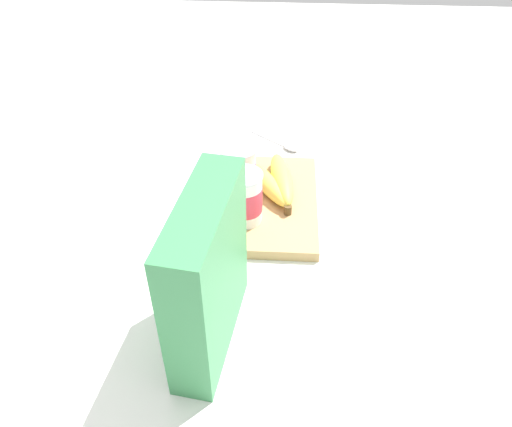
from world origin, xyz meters
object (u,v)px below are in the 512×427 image
cutting_board (259,203)px  banana_bunch (275,180)px  cereal_box (207,277)px  yogurt_cup_front (244,198)px  spoon (282,143)px  yogurt_cup_back (238,167)px

cutting_board → banana_bunch: bearing=-38.9°
cereal_box → banana_bunch: cereal_box is taller
cereal_box → yogurt_cup_front: bearing=-178.8°
yogurt_cup_front → spoon: 0.29m
yogurt_cup_back → banana_bunch: bearing=-94.2°
cutting_board → yogurt_cup_back: 0.08m
cereal_box → yogurt_cup_back: cereal_box is taller
cereal_box → cutting_board: bearing=178.3°
cutting_board → spoon: (0.22, -0.04, -0.00)m
cutting_board → yogurt_cup_front: (-0.06, 0.02, 0.06)m
yogurt_cup_back → spoon: 0.20m
yogurt_cup_front → cereal_box: bearing=173.0°
yogurt_cup_back → spoon: size_ratio=0.74×
yogurt_cup_front → spoon: (0.28, -0.06, -0.06)m
yogurt_cup_front → yogurt_cup_back: size_ratio=1.13×
yogurt_cup_front → banana_bunch: size_ratio=0.56×
cereal_box → spoon: cereal_box is taller
yogurt_cup_back → yogurt_cup_front: bearing=-169.0°
cutting_board → spoon: 0.22m
yogurt_cup_back → cereal_box: bearing=178.3°
cutting_board → yogurt_cup_front: bearing=159.3°
yogurt_cup_front → spoon: size_ratio=0.84×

